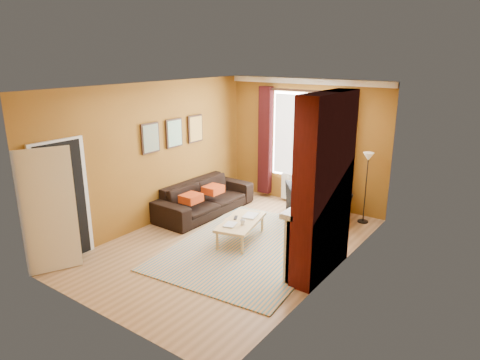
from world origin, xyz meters
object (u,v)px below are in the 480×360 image
at_px(armchair, 317,204).
at_px(floor_lamp, 367,168).
at_px(wicker_stool, 298,199).
at_px(sofa, 205,198).
at_px(coffee_table, 241,223).

xyz_separation_m(armchair, floor_lamp, (0.79, 0.54, 0.77)).
xyz_separation_m(wicker_stool, floor_lamp, (1.43, 0.14, 0.89)).
relative_size(sofa, armchair, 2.02).
bearing_deg(coffee_table, floor_lamp, 41.43).
relative_size(armchair, coffee_table, 0.90).
relative_size(sofa, wicker_stool, 4.37).
bearing_deg(armchair, sofa, -15.68).
height_order(sofa, wicker_stool, sofa).
height_order(sofa, armchair, armchair).
xyz_separation_m(armchair, wicker_stool, (-0.64, 0.40, -0.12)).
xyz_separation_m(sofa, wicker_stool, (1.54, 1.32, -0.09)).
bearing_deg(wicker_stool, coffee_table, -92.17).
distance_m(armchair, floor_lamp, 1.23).
bearing_deg(sofa, coffee_table, -115.22).
bearing_deg(floor_lamp, wicker_stool, -174.42).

